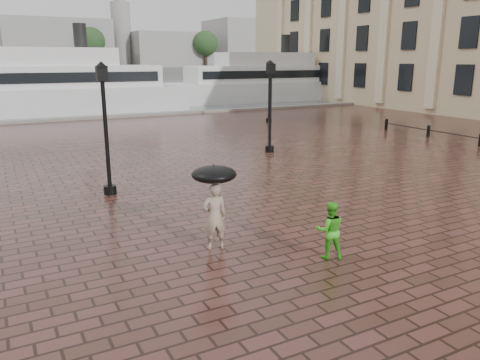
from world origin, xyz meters
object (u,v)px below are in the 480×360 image
at_px(street_lamps, 162,104).
at_px(adult_pedestrian, 215,216).
at_px(child_pedestrian, 330,230).
at_px(ferry_near, 51,87).
at_px(ferry_far, 265,81).

bearing_deg(street_lamps, adult_pedestrian, -103.51).
xyz_separation_m(street_lamps, child_pedestrian, (-1.11, -15.46, -1.62)).
xyz_separation_m(adult_pedestrian, ferry_near, (0.08, 33.60, 1.42)).
height_order(street_lamps, ferry_far, ferry_far).
bearing_deg(adult_pedestrian, street_lamps, -93.72).
height_order(child_pedestrian, ferry_far, ferry_far).
distance_m(child_pedestrian, ferry_far, 43.31).
relative_size(child_pedestrian, ferry_far, 0.06).
bearing_deg(child_pedestrian, street_lamps, -69.43).
height_order(street_lamps, child_pedestrian, street_lamps).
height_order(child_pedestrian, ferry_near, ferry_near).
xyz_separation_m(adult_pedestrian, child_pedestrian, (2.18, -1.77, -0.15)).
relative_size(street_lamps, adult_pedestrian, 12.62).
bearing_deg(ferry_far, ferry_near, -171.78).
bearing_deg(ferry_near, street_lamps, -79.77).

